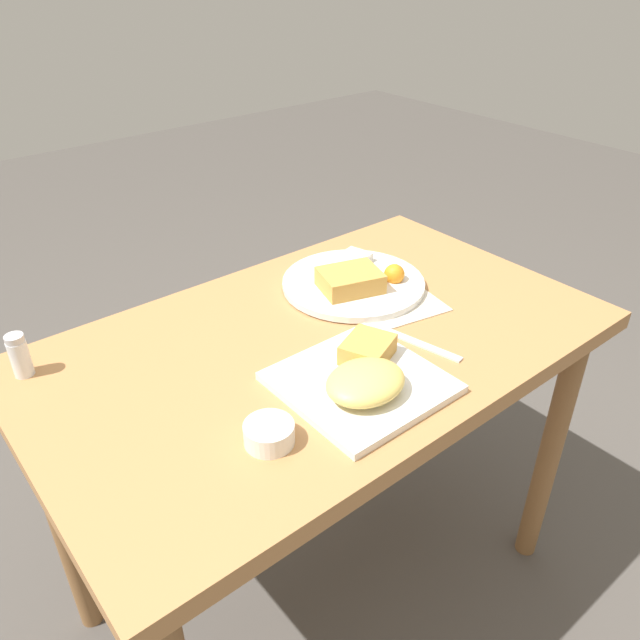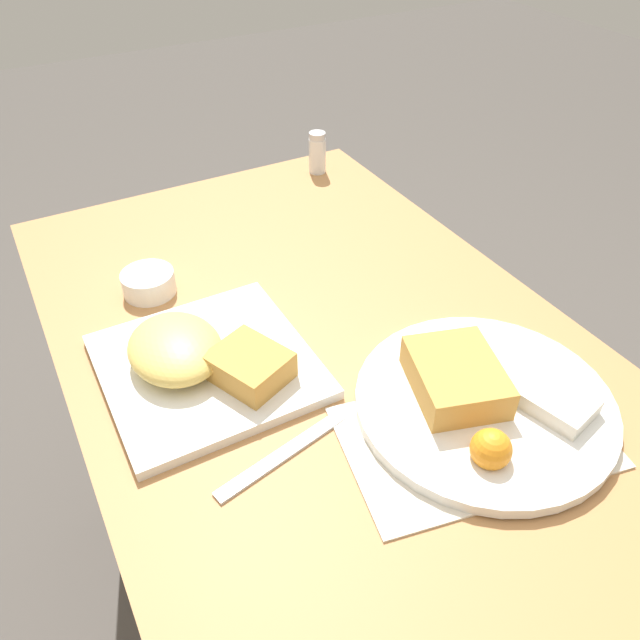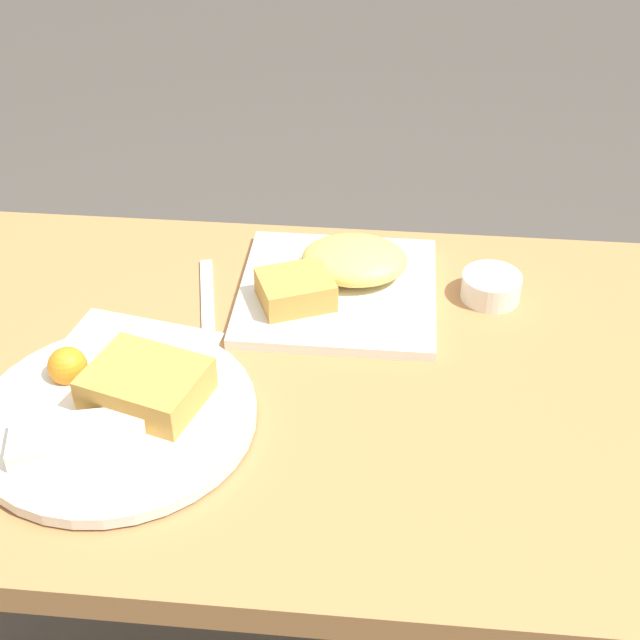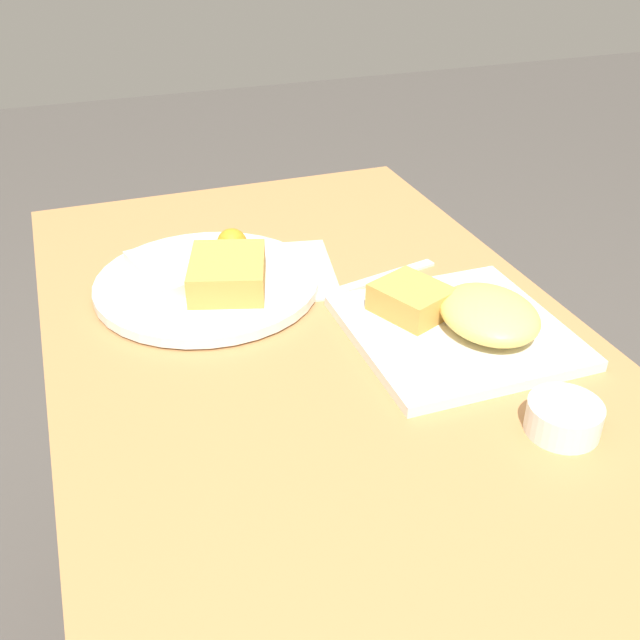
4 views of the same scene
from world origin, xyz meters
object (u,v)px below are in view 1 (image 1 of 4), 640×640
at_px(plate_square_near, 363,378).
at_px(butter_knife, 419,343).
at_px(sauce_ramekin, 269,433).
at_px(plate_oval_far, 354,281).
at_px(salt_shaker, 20,358).

distance_m(plate_square_near, butter_knife, 0.17).
height_order(sauce_ramekin, butter_knife, sauce_ramekin).
height_order(plate_oval_far, butter_knife, plate_oval_far).
height_order(plate_oval_far, sauce_ramekin, plate_oval_far).
bearing_deg(butter_knife, sauce_ramekin, 83.51).
bearing_deg(sauce_ramekin, butter_knife, 6.00).
bearing_deg(sauce_ramekin, plate_square_near, 2.25).
relative_size(sauce_ramekin, butter_knife, 0.44).
relative_size(plate_square_near, salt_shaker, 3.17).
height_order(plate_square_near, plate_oval_far, plate_square_near).
bearing_deg(plate_square_near, butter_knife, 10.32).
relative_size(salt_shaker, butter_knife, 0.46).
relative_size(plate_oval_far, salt_shaker, 3.81).
height_order(plate_square_near, butter_knife, plate_square_near).
bearing_deg(butter_knife, salt_shaker, 45.82).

